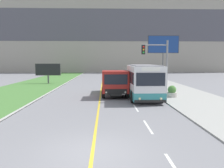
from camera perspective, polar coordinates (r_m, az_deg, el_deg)
ground_plane at (r=8.73m, az=-5.13°, el=-17.41°), size 300.00×300.00×0.00m
lane_marking_centre at (r=10.47m, az=-2.53°, el=-13.30°), size 2.88×140.00×0.01m
apartment_block_background at (r=68.32m, az=-2.24°, el=14.09°), size 80.00×8.04×25.98m
city_bus at (r=19.82m, az=8.30°, el=0.51°), size 2.68×6.07×3.11m
dump_truck at (r=21.29m, az=0.75°, el=0.20°), size 2.52×6.50×2.54m
traffic_light_mast at (r=19.22m, az=12.15°, el=5.57°), size 2.28×0.32×5.22m
billboard_large at (r=39.31m, az=13.25°, el=9.64°), size 5.40×0.24×7.82m
billboard_small at (r=34.71m, az=-16.37°, el=3.53°), size 3.80×0.24×3.05m
planter_round_near at (r=21.37m, az=15.37°, el=-2.00°), size 0.98×0.98×1.08m
planter_round_second at (r=25.86m, az=11.84°, el=-0.56°), size 0.96×0.96×1.06m
planter_round_third at (r=30.49m, az=9.95°, el=0.45°), size 0.90×0.90×1.03m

